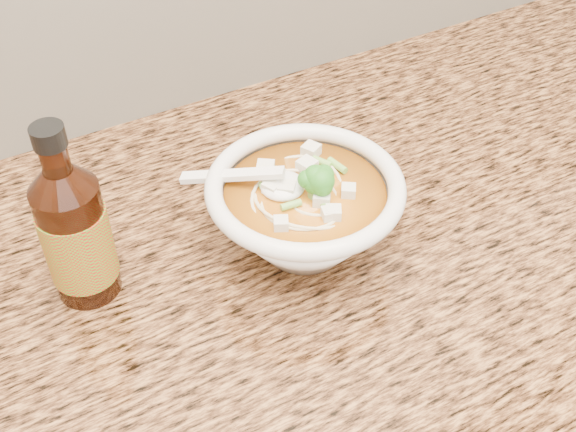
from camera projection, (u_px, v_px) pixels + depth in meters
counter_slab at (231, 281)px, 0.78m from camera, size 4.00×0.68×0.04m
soup_bowl at (305, 213)px, 0.76m from camera, size 0.21×0.21×0.11m
hot_sauce_bottle at (76, 234)px, 0.69m from camera, size 0.08×0.08×0.20m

